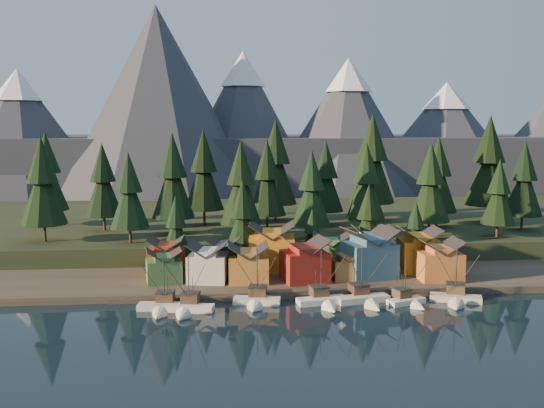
{
  "coord_description": "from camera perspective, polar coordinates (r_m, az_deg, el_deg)",
  "views": [
    {
      "loc": [
        -17.9,
        -104.74,
        35.04
      ],
      "look_at": [
        -5.78,
        30.0,
        17.82
      ],
      "focal_mm": 40.0,
      "sensor_mm": 36.0,
      "label": 1
    }
  ],
  "objects": [
    {
      "name": "boat_0",
      "position": [
        118.94,
        -10.27,
        -8.9
      ],
      "size": [
        10.52,
        11.26,
        11.62
      ],
      "rotation": [
        0.0,
        0.0,
        -0.11
      ],
      "color": "beige",
      "rests_on": "ground"
    },
    {
      "name": "mountain_ridge",
      "position": [
        318.75,
        -2.69,
        5.63
      ],
      "size": [
        560.0,
        190.0,
        90.0
      ],
      "color": "#404552",
      "rests_on": "ground"
    },
    {
      "name": "house_front_4",
      "position": [
        135.8,
        7.01,
        -5.62
      ],
      "size": [
        6.49,
        6.98,
        6.46
      ],
      "rotation": [
        0.0,
        0.0,
        0.03
      ],
      "color": "#945F34",
      "rests_on": "shore_strip"
    },
    {
      "name": "boat_3",
      "position": [
        121.34,
        4.92,
        -8.45
      ],
      "size": [
        10.68,
        11.31,
        11.86
      ],
      "rotation": [
        0.0,
        0.0,
        0.18
      ],
      "color": "white",
      "rests_on": "ground"
    },
    {
      "name": "house_front_6",
      "position": [
        138.96,
        15.46,
        -4.97
      ],
      "size": [
        9.09,
        8.6,
        9.01
      ],
      "rotation": [
        0.0,
        0.0,
        -0.01
      ],
      "color": "#C16D31",
      "rests_on": "shore_strip"
    },
    {
      "name": "boat_4",
      "position": [
        123.43,
        8.79,
        -8.23
      ],
      "size": [
        11.44,
        12.1,
        12.24
      ],
      "rotation": [
        0.0,
        0.0,
        0.19
      ],
      "color": "beige",
      "rests_on": "ground"
    },
    {
      "name": "boat_1",
      "position": [
        117.41,
        -8.03,
        -9.05
      ],
      "size": [
        10.4,
        10.98,
        11.64
      ],
      "rotation": [
        0.0,
        0.0,
        -0.2
      ],
      "color": "silver",
      "rests_on": "ground"
    },
    {
      "name": "tree_hill_15",
      "position": [
        187.96,
        0.33,
        3.68
      ],
      "size": [
        13.6,
        13.6,
        31.69
      ],
      "color": "#332319",
      "rests_on": "hillside"
    },
    {
      "name": "tree_hill_3",
      "position": [
        165.76,
        -9.32,
        2.36
      ],
      "size": [
        11.91,
        11.91,
        27.74
      ],
      "color": "#332319",
      "rests_on": "hillside"
    },
    {
      "name": "tree_hill_1",
      "position": [
        176.38,
        -15.62,
        1.93
      ],
      "size": [
        10.6,
        10.6,
        24.7
      ],
      "color": "#332319",
      "rests_on": "hillside"
    },
    {
      "name": "house_front_2",
      "position": [
        132.63,
        -2.26,
        -5.45
      ],
      "size": [
        8.68,
        8.75,
        8.34
      ],
      "rotation": [
        0.0,
        0.0,
        -0.02
      ],
      "color": "#B1742D",
      "rests_on": "shore_strip"
    },
    {
      "name": "tree_shore_4",
      "position": [
        154.84,
        13.35,
        -2.32
      ],
      "size": [
        6.54,
        6.54,
        15.23
      ],
      "color": "#332319",
      "rests_on": "shore_strip"
    },
    {
      "name": "tree_hill_5",
      "position": [
        155.57,
        -2.95,
        1.73
      ],
      "size": [
        11.05,
        11.05,
        25.74
      ],
      "color": "#332319",
      "rests_on": "hillside"
    },
    {
      "name": "tree_hill_11",
      "position": [
        165.23,
        14.66,
        1.71
      ],
      "size": [
        10.8,
        10.8,
        25.17
      ],
      "color": "#332319",
      "rests_on": "hillside"
    },
    {
      "name": "tree_hill_6",
      "position": [
        170.96,
        -0.46,
        2.24
      ],
      "size": [
        11.07,
        11.07,
        25.8
      ],
      "color": "#332319",
      "rests_on": "hillside"
    },
    {
      "name": "house_back_2",
      "position": [
        143.08,
        -0.03,
        -3.89
      ],
      "size": [
        11.43,
        10.66,
        11.2
      ],
      "rotation": [
        0.0,
        0.0,
        -0.1
      ],
      "color": "orange",
      "rests_on": "shore_strip"
    },
    {
      "name": "boat_5",
      "position": [
        124.1,
        12.79,
        -8.31
      ],
      "size": [
        8.43,
        9.0,
        10.52
      ],
      "rotation": [
        0.0,
        0.0,
        0.36
      ],
      "color": "silver",
      "rests_on": "ground"
    },
    {
      "name": "tree_hill_2",
      "position": [
        155.2,
        -13.3,
        0.99
      ],
      "size": [
        9.91,
        9.91,
        23.08
      ],
      "color": "#332319",
      "rests_on": "hillside"
    },
    {
      "name": "tree_shore_2",
      "position": [
        148.83,
        3.79,
        -2.83
      ],
      "size": [
        5.92,
        5.92,
        13.78
      ],
      "color": "#332319",
      "rests_on": "shore_strip"
    },
    {
      "name": "tree_hill_7",
      "position": [
        155.45,
        3.73,
        1.24
      ],
      "size": [
        10.04,
        10.04,
        23.39
      ],
      "color": "#332319",
      "rests_on": "hillside"
    },
    {
      "name": "boat_6",
      "position": [
        127.81,
        16.93,
        -7.87
      ],
      "size": [
        10.86,
        11.42,
        12.38
      ],
      "rotation": [
        0.0,
        0.0,
        -0.35
      ],
      "color": "beige",
      "rests_on": "ground"
    },
    {
      "name": "house_back_3",
      "position": [
        143.84,
        5.56,
        -4.38
      ],
      "size": [
        9.7,
        8.9,
        8.78
      ],
      "rotation": [
        0.0,
        0.0,
        -0.15
      ],
      "color": "#468247",
      "rests_on": "shore_strip"
    },
    {
      "name": "boat_2",
      "position": [
        120.89,
        -1.5,
        -8.41
      ],
      "size": [
        9.91,
        10.51,
        12.07
      ],
      "rotation": [
        0.0,
        0.0,
        -0.18
      ],
      "color": "silver",
      "rests_on": "ground"
    },
    {
      "name": "house_front_5",
      "position": [
        137.82,
        9.14,
        -4.45
      ],
      "size": [
        12.39,
        11.67,
        11.06
      ],
      "rotation": [
        0.0,
        0.0,
        0.22
      ],
      "color": "#315B74",
      "rests_on": "shore_strip"
    },
    {
      "name": "tree_shore_1",
      "position": [
        146.51,
        -2.78,
        -1.38
      ],
      "size": [
        9.08,
        9.08,
        21.15
      ],
      "color": "#332319",
      "rests_on": "shore_strip"
    },
    {
      "name": "hillside",
      "position": [
        198.16,
        0.11,
        -2.05
      ],
      "size": [
        420.0,
        100.0,
        6.0
      ],
      "primitive_type": "cube",
      "color": "black",
      "rests_on": "ground"
    },
    {
      "name": "house_back_0",
      "position": [
        140.09,
        -9.94,
        -4.79
      ],
      "size": [
        8.21,
        7.9,
        8.68
      ],
      "rotation": [
        0.0,
        0.0,
        -0.03
      ],
      "color": "#9E3018",
      "rests_on": "shore_strip"
    },
    {
      "name": "house_front_0",
      "position": [
        133.87,
        -10.14,
        -5.67
      ],
      "size": [
        8.42,
        8.08,
        7.36
      ],
      "rotation": [
        0.0,
        0.0,
        0.17
      ],
      "color": "#436D3B",
      "rests_on": "shore_strip"
    },
    {
      "name": "house_back_5",
      "position": [
        146.16,
        13.69,
        -4.08
      ],
      "size": [
        9.57,
        9.67,
        10.15
      ],
      "rotation": [
        0.0,
        0.0,
        -0.06
      ],
      "color": "orange",
      "rests_on": "shore_strip"
    },
    {
      "name": "house_front_1",
      "position": [
        133.21,
        -6.04,
        -5.37
      ],
      "size": [
        9.49,
        9.21,
        8.58
      ],
      "rotation": [
        0.0,
        0.0,
        -0.17
      ],
      "color": "beige",
      "rests_on": "shore_strip"
    },
    {
      "name": "tree_hill_16",
      "position": [
        189.98,
        -20.44,
        2.64
      ],
      "size": [
        11.97,
        11.97,
        27.9
      ],
      "color": "#332319",
      "rests_on": "hillside"
    },
    {
      "name": "tree_hill_8",
      "position": [
        180.24,
        5.08,
        2.36
      ],
      "size": [
        10.79,
        10.79,
        25.13
      ],
      "color": "#332319",
      "rests_on": "hillside"
    },
    {
      "name": "tree_hill_4",
      "position": [
        180.29,
        -6.44,
        2.91
      ],
      "size": [
        12.18,
        12.18,
        28.38
      ],
      "color": "#332319",
      "rests_on": "hillside"
    },
    {
      "name": "tree_hill_10",
      "position": [
        191.15,
        9.4,
        3.93
      ],
      "size": [
        14.34,
        14.34,
        33.41
      ],
      "color": "#332319",
      "rests_on": "hillside"
    },
    {
      "name": "house_front_3",
      "position": [
        132.83,
        3.1,
        -5.17
      ],
      "size": [
        10.73,
        10.37,
        9.48
      ],
      "rotation": [
        0.0,
        0.0,
        0.18
      ],
      "color": "maroon",
      "rests_on": "shore_strip"
    },
    {
      "name": "tree_hill_0",
      "position": [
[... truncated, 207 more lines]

